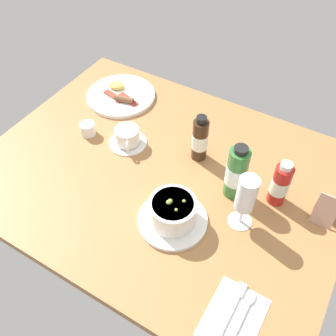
# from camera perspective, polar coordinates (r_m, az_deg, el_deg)

# --- Properties ---
(ground_plane) EXTENTS (1.10, 0.84, 0.03)m
(ground_plane) POSITION_cam_1_polar(r_m,az_deg,el_deg) (1.16, -0.87, -0.99)
(ground_plane) COLOR #9E6B3D
(porridge_bowl) EXTENTS (0.19, 0.19, 0.09)m
(porridge_bowl) POSITION_cam_1_polar(r_m,az_deg,el_deg) (1.01, 0.72, -6.83)
(porridge_bowl) COLOR white
(porridge_bowl) RESTS_ON ground_plane
(cutlery_setting) EXTENTS (0.12, 0.17, 0.01)m
(cutlery_setting) POSITION_cam_1_polar(r_m,az_deg,el_deg) (0.93, 10.13, -21.22)
(cutlery_setting) COLOR white
(cutlery_setting) RESTS_ON ground_plane
(coffee_cup) EXTENTS (0.12, 0.12, 0.06)m
(coffee_cup) POSITION_cam_1_polar(r_m,az_deg,el_deg) (1.23, -6.21, 4.71)
(coffee_cup) COLOR white
(coffee_cup) RESTS_ON ground_plane
(creamer_jug) EXTENTS (0.06, 0.05, 0.05)m
(creamer_jug) POSITION_cam_1_polar(r_m,az_deg,el_deg) (1.28, -12.09, 5.84)
(creamer_jug) COLOR white
(creamer_jug) RESTS_ON ground_plane
(wine_glass) EXTENTS (0.07, 0.07, 0.18)m
(wine_glass) POSITION_cam_1_polar(r_m,az_deg,el_deg) (0.97, 11.80, -4.24)
(wine_glass) COLOR white
(wine_glass) RESTS_ON ground_plane
(sauce_bottle_brown) EXTENTS (0.05, 0.05, 0.16)m
(sauce_bottle_brown) POSITION_cam_1_polar(r_m,az_deg,el_deg) (1.15, 4.88, 4.35)
(sauce_bottle_brown) COLOR #382314
(sauce_bottle_brown) RESTS_ON ground_plane
(sauce_bottle_red) EXTENTS (0.05, 0.05, 0.15)m
(sauce_bottle_red) POSITION_cam_1_polar(r_m,az_deg,el_deg) (1.07, 16.71, -2.39)
(sauce_bottle_red) COLOR #B21E19
(sauce_bottle_red) RESTS_ON ground_plane
(sauce_bottle_green) EXTENTS (0.06, 0.06, 0.18)m
(sauce_bottle_green) POSITION_cam_1_polar(r_m,az_deg,el_deg) (1.05, 10.37, -0.70)
(sauce_bottle_green) COLOR #337233
(sauce_bottle_green) RESTS_ON ground_plane
(breakfast_plate) EXTENTS (0.25, 0.25, 0.04)m
(breakfast_plate) POSITION_cam_1_polar(r_m,az_deg,el_deg) (1.43, -7.21, 10.97)
(breakfast_plate) COLOR white
(breakfast_plate) RESTS_ON ground_plane
(menu_card) EXTENTS (0.06, 0.06, 0.10)m
(menu_card) POSITION_cam_1_polar(r_m,az_deg,el_deg) (1.09, 23.04, -5.63)
(menu_card) COLOR tan
(menu_card) RESTS_ON ground_plane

